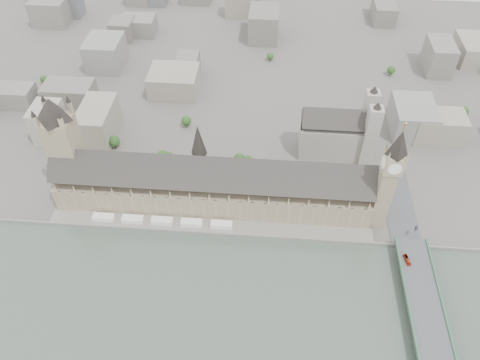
# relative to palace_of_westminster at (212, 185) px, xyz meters

# --- Properties ---
(ground) EXTENTS (900.00, 900.00, 0.00)m
(ground) POSITION_rel_palace_of_westminster_xyz_m (0.00, -19.70, -22.71)
(ground) COLOR #595651
(ground) RESTS_ON ground
(embankment_wall) EXTENTS (600.00, 1.50, 3.00)m
(embankment_wall) POSITION_rel_palace_of_westminster_xyz_m (0.00, -34.70, -21.21)
(embankment_wall) COLOR slate
(embankment_wall) RESTS_ON ground
(river_terrace) EXTENTS (270.00, 15.00, 2.00)m
(river_terrace) POSITION_rel_palace_of_westminster_xyz_m (0.00, -27.20, -21.71)
(river_terrace) COLOR slate
(river_terrace) RESTS_ON ground
(terrace_tents) EXTENTS (118.00, 7.00, 4.00)m
(terrace_tents) POSITION_rel_palace_of_westminster_xyz_m (-40.00, -26.70, -18.71)
(terrace_tents) COLOR white
(terrace_tents) RESTS_ON river_terrace
(palace_of_westminster) EXTENTS (265.00, 40.73, 55.44)m
(palace_of_westminster) POSITION_rel_palace_of_westminster_xyz_m (0.00, 0.00, 0.00)
(palace_of_westminster) COLOR gray
(palace_of_westminster) RESTS_ON ground
(elizabeth_tower) EXTENTS (17.00, 17.00, 107.50)m
(elizabeth_tower) POSITION_rel_palace_of_westminster_xyz_m (138.00, -11.70, 35.38)
(elizabeth_tower) COLOR gray
(elizabeth_tower) RESTS_ON ground
(victoria_tower) EXTENTS (30.00, 30.00, 100.00)m
(victoria_tower) POSITION_rel_palace_of_westminster_xyz_m (-122.00, 6.30, 32.50)
(victoria_tower) COLOR gray
(victoria_tower) RESTS_ON ground
(central_tower) EXTENTS (13.00, 13.00, 48.00)m
(central_tower) POSITION_rel_palace_of_westminster_xyz_m (-10.00, 6.30, 35.21)
(central_tower) COLOR #9C8E6B
(central_tower) RESTS_ON ground
(westminster_bridge) EXTENTS (25.00, 325.00, 10.25)m
(westminster_bridge) POSITION_rel_palace_of_westminster_xyz_m (162.00, -107.20, -17.58)
(westminster_bridge) COLOR #474749
(westminster_bridge) RESTS_ON ground
(westminster_abbey) EXTENTS (68.00, 36.00, 64.00)m
(westminster_abbey) POSITION_rel_palace_of_westminster_xyz_m (110.92, 75.30, 2.38)
(westminster_abbey) COLOR gray
(westminster_abbey) RESTS_ON ground
(city_skyline_inland) EXTENTS (720.00, 360.00, 38.00)m
(city_skyline_inland) POSITION_rel_palace_of_westminster_xyz_m (0.00, 225.30, -3.71)
(city_skyline_inland) COLOR gray
(city_skyline_inland) RESTS_ON ground
(park_trees) EXTENTS (110.00, 30.00, 15.00)m
(park_trees) POSITION_rel_palace_of_westminster_xyz_m (-10.00, 40.30, -15.21)
(park_trees) COLOR #244819
(park_trees) RESTS_ON ground
(red_bus_north) EXTENTS (4.35, 10.24, 2.78)m
(red_bus_north) POSITION_rel_palace_of_westminster_xyz_m (155.06, -55.98, -11.07)
(red_bus_north) COLOR red
(red_bus_north) RESTS_ON westminster_bridge
(car_approach) EXTENTS (4.04, 5.59, 1.50)m
(car_approach) POSITION_rel_palace_of_westminster_xyz_m (167.80, -23.83, -11.70)
(car_approach) COLOR gray
(car_approach) RESTS_ON westminster_bridge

